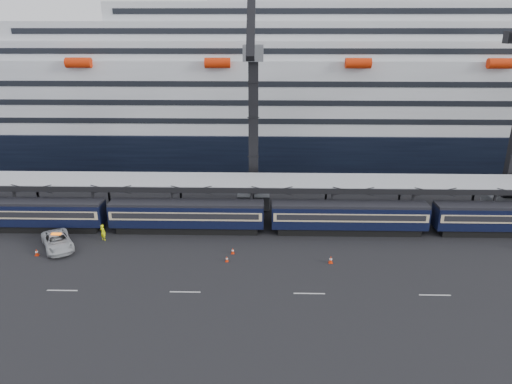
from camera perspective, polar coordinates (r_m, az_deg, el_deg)
ground at (r=51.74m, az=22.12°, el=-9.48°), size 260.00×260.00×0.00m
train at (r=58.03m, az=14.79°, el=-2.97°), size 133.05×3.00×4.05m
canopy at (r=61.82m, az=18.42°, el=1.10°), size 130.00×6.25×5.53m
cruise_ship at (r=90.38m, az=12.53°, el=11.99°), size 214.09×28.84×34.00m
crane_dark_near at (r=61.80m, az=-0.33°, el=8.55°), size 4.50×17.75×35.08m
pickup_truck at (r=57.58m, az=-23.56°, el=-5.68°), size 5.79×6.85×1.74m
worker at (r=57.74m, az=-18.59°, el=-4.80°), size 0.86×0.73×1.99m
traffic_cone_a at (r=57.01m, az=-25.74°, el=-6.79°), size 0.42×0.42×0.83m
traffic_cone_b at (r=51.93m, az=-2.93°, el=-7.34°), size 0.36×0.36×0.73m
traffic_cone_c at (r=50.33m, az=-3.67°, el=-8.33°), size 0.34×0.34×0.68m
traffic_cone_d at (r=50.56m, az=9.33°, el=-8.31°), size 0.43×0.43×0.87m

